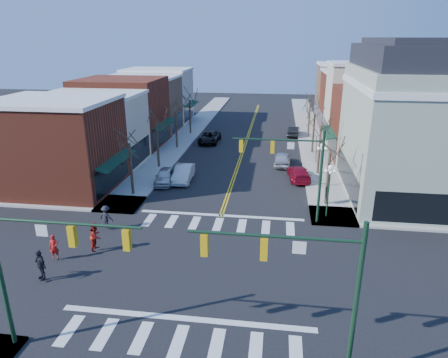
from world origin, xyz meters
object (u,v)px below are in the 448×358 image
at_px(pedestrian_dark_b, 106,217).
at_px(car_right_mid, 282,159).
at_px(car_left_far, 210,137).
at_px(car_right_near, 299,173).
at_px(pedestrian_dark_a, 40,265).
at_px(lamppost_corner, 329,182).
at_px(lamppost_midblock, 321,158).
at_px(car_left_near, 165,176).
at_px(car_right_far, 293,131).
at_px(victorian_corner, 426,121).
at_px(car_left_mid, 183,173).
at_px(pedestrian_red_a, 54,247).
at_px(pedestrian_red_b, 96,236).

bearing_deg(pedestrian_dark_b, car_right_mid, -112.93).
distance_m(car_left_far, car_right_near, 17.37).
bearing_deg(pedestrian_dark_a, car_right_near, 83.95).
bearing_deg(lamppost_corner, lamppost_midblock, 90.00).
height_order(car_left_near, car_right_far, car_left_near).
bearing_deg(car_left_near, pedestrian_dark_a, -103.65).
bearing_deg(lamppost_midblock, car_right_mid, 117.04).
bearing_deg(victorian_corner, car_left_mid, 177.76).
height_order(victorian_corner, lamppost_midblock, victorian_corner).
xyz_separation_m(car_left_near, pedestrian_dark_a, (-2.59, -16.87, 0.36)).
bearing_deg(car_left_far, pedestrian_red_a, -97.06).
xyz_separation_m(lamppost_corner, pedestrian_dark_b, (-16.15, -4.23, -1.95)).
xyz_separation_m(car_left_near, pedestrian_dark_b, (-1.55, -10.12, 0.31)).
bearing_deg(car_right_near, lamppost_corner, 95.51).
bearing_deg(pedestrian_dark_b, lamppost_midblock, -133.09).
relative_size(car_left_near, pedestrian_red_b, 2.14).
bearing_deg(car_left_near, pedestrian_red_b, -98.83).
xyz_separation_m(lamppost_midblock, pedestrian_dark_b, (-16.15, -10.73, -1.95)).
height_order(car_left_near, car_right_near, car_left_near).
relative_size(car_left_mid, car_right_mid, 1.06).
xyz_separation_m(car_left_far, pedestrian_dark_a, (-4.19, -32.91, 0.35)).
bearing_deg(pedestrian_red_a, car_right_mid, 46.12).
relative_size(lamppost_midblock, pedestrian_dark_a, 2.36).
xyz_separation_m(victorian_corner, lamppost_midblock, (-8.30, 0.50, -3.70)).
bearing_deg(lamppost_midblock, pedestrian_dark_b, -146.40).
bearing_deg(lamppost_corner, pedestrian_dark_b, -165.33).
bearing_deg(lamppost_corner, pedestrian_red_b, -154.61).
distance_m(lamppost_corner, lamppost_midblock, 6.50).
xyz_separation_m(lamppost_corner, pedestrian_dark_a, (-17.19, -10.98, -1.89)).
bearing_deg(lamppost_midblock, car_right_near, 129.84).
bearing_deg(pedestrian_red_a, car_left_mid, 62.59).
relative_size(victorian_corner, car_left_near, 3.44).
bearing_deg(pedestrian_red_a, pedestrian_red_b, 22.99).
height_order(car_left_mid, pedestrian_dark_a, pedestrian_dark_a).
bearing_deg(car_left_mid, car_left_far, 87.47).
distance_m(car_left_far, pedestrian_red_b, 29.40).
distance_m(car_left_near, pedestrian_red_b, 13.29).
bearing_deg(car_left_near, pedestrian_red_a, -106.54).
xyz_separation_m(pedestrian_red_a, pedestrian_dark_a, (0.43, -2.20, 0.12)).
xyz_separation_m(car_right_far, pedestrian_red_a, (-15.81, -36.08, 0.27)).
bearing_deg(lamppost_corner, car_left_mid, 152.27).
xyz_separation_m(victorian_corner, pedestrian_red_a, (-25.91, -14.78, -5.70)).
distance_m(car_right_near, pedestrian_red_a, 23.54).
relative_size(lamppost_midblock, car_left_far, 0.84).
bearing_deg(car_left_mid, car_right_near, 6.72).
bearing_deg(victorian_corner, pedestrian_dark_b, -157.30).
distance_m(car_left_far, pedestrian_red_a, 31.06).
bearing_deg(car_left_near, lamppost_corner, -26.93).
distance_m(lamppost_corner, pedestrian_dark_a, 20.48).
relative_size(victorian_corner, car_left_far, 2.75).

